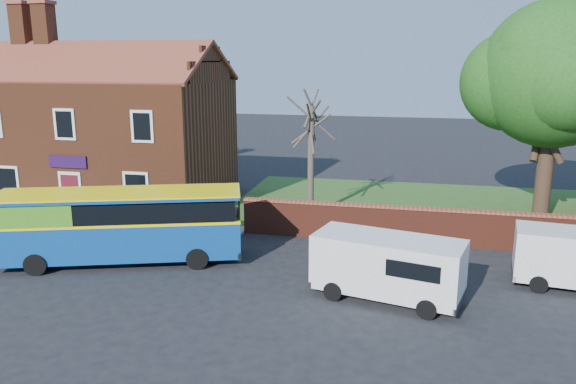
# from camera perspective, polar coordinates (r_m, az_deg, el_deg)

# --- Properties ---
(ground) EXTENTS (120.00, 120.00, 0.00)m
(ground) POSITION_cam_1_polar(r_m,az_deg,el_deg) (20.16, -15.76, -9.44)
(ground) COLOR black
(ground) RESTS_ON ground
(pavement) EXTENTS (18.00, 3.50, 0.12)m
(pavement) POSITION_cam_1_polar(r_m,az_deg,el_deg) (28.32, -22.89, -3.22)
(pavement) COLOR gray
(pavement) RESTS_ON ground
(kerb) EXTENTS (18.00, 0.15, 0.14)m
(kerb) POSITION_cam_1_polar(r_m,az_deg,el_deg) (26.98, -25.01, -4.20)
(kerb) COLOR slate
(kerb) RESTS_ON ground
(grass_strip) EXTENTS (26.00, 12.00, 0.04)m
(grass_strip) POSITION_cam_1_polar(r_m,az_deg,el_deg) (30.49, 19.35, -1.85)
(grass_strip) COLOR #426B28
(grass_strip) RESTS_ON ground
(shop_building) EXTENTS (12.30, 8.13, 10.50)m
(shop_building) POSITION_cam_1_polar(r_m,az_deg,el_deg) (32.39, -17.65, 5.28)
(shop_building) COLOR brown
(shop_building) RESTS_ON ground
(boundary_wall) EXTENTS (22.00, 0.38, 1.60)m
(boundary_wall) POSITION_cam_1_polar(r_m,az_deg,el_deg) (24.55, 21.05, -3.69)
(boundary_wall) COLOR maroon
(boundary_wall) RESTS_ON ground
(bus) EXTENTS (9.34, 5.05, 2.77)m
(bus) POSITION_cam_1_polar(r_m,az_deg,el_deg) (22.33, -17.37, -3.01)
(bus) COLOR #0D4493
(bus) RESTS_ON ground
(van_near) EXTENTS (5.06, 2.97, 2.08)m
(van_near) POSITION_cam_1_polar(r_m,az_deg,el_deg) (18.53, 10.14, -7.31)
(van_near) COLOR white
(van_near) RESTS_ON ground
(large_tree) EXTENTS (8.46, 6.69, 10.32)m
(large_tree) POSITION_cam_1_polar(r_m,az_deg,el_deg) (28.68, 25.54, 10.35)
(large_tree) COLOR black
(large_tree) RESTS_ON ground
(bare_tree) EXTENTS (2.23, 2.66, 5.95)m
(bare_tree) POSITION_cam_1_polar(r_m,az_deg,el_deg) (27.21, 2.34, 3.68)
(bare_tree) COLOR #4C4238
(bare_tree) RESTS_ON ground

